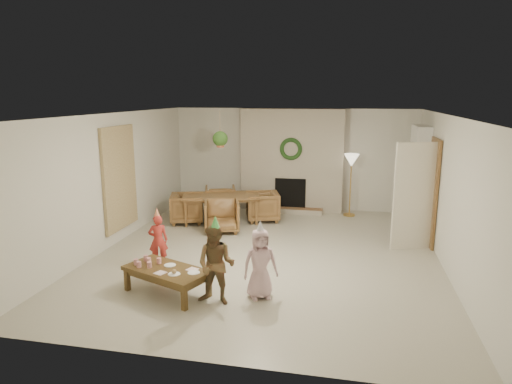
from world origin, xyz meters
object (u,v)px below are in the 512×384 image
(dining_table, at_px, (221,209))
(dining_chair_right, at_px, (262,206))
(coffee_table_top, at_px, (167,270))
(child_plaid, at_px, (216,265))
(dining_chair_near, at_px, (222,216))
(child_pink, at_px, (260,264))
(dining_chair_left, at_px, (187,208))
(dining_chair_far, at_px, (220,200))
(child_red, at_px, (158,240))

(dining_table, xyz_separation_m, dining_chair_right, (0.90, 0.28, 0.03))
(coffee_table_top, xyz_separation_m, child_plaid, (0.79, -0.15, 0.21))
(dining_chair_near, xyz_separation_m, child_pink, (1.41, -2.94, 0.17))
(dining_chair_near, relative_size, dining_chair_left, 1.00)
(dining_chair_far, bearing_deg, child_red, 71.69)
(dining_table, relative_size, dining_chair_far, 2.34)
(dining_chair_near, xyz_separation_m, dining_chair_right, (0.68, 1.00, 0.00))
(coffee_table_top, bearing_deg, dining_chair_far, 118.55)
(dining_table, bearing_deg, child_pink, -83.19)
(dining_chair_far, relative_size, coffee_table_top, 0.59)
(dining_chair_right, bearing_deg, coffee_table_top, -25.77)
(dining_chair_left, distance_m, child_red, 2.61)
(dining_chair_far, xyz_separation_m, child_pink, (1.86, -4.38, 0.17))
(dining_chair_left, height_order, dining_chair_right, same)
(dining_chair_right, distance_m, child_plaid, 4.25)
(dining_chair_right, relative_size, child_plaid, 0.65)
(dining_chair_left, height_order, child_red, child_red)
(child_pink, bearing_deg, dining_chair_far, 87.07)
(dining_table, xyz_separation_m, dining_chair_far, (-0.22, 0.72, 0.03))
(dining_chair_near, xyz_separation_m, child_red, (-0.51, -2.07, 0.11))
(dining_chair_near, height_order, coffee_table_top, dining_chair_near)
(dining_chair_far, relative_size, child_plaid, 0.65)
(dining_chair_far, relative_size, child_pink, 0.72)
(dining_chair_near, distance_m, coffee_table_top, 3.09)
(child_plaid, bearing_deg, dining_chair_right, 95.34)
(dining_chair_right, xyz_separation_m, child_red, (-1.19, -3.07, 0.11))
(child_pink, bearing_deg, dining_chair_right, 74.63)
(child_pink, bearing_deg, coffee_table_top, 160.58)
(coffee_table_top, bearing_deg, child_pink, 28.61)
(dining_table, distance_m, dining_chair_right, 0.94)
(dining_chair_far, bearing_deg, dining_chair_right, 141.34)
(coffee_table_top, bearing_deg, child_red, 141.59)
(dining_chair_left, bearing_deg, child_pink, -162.83)
(dining_chair_near, bearing_deg, dining_chair_left, 135.00)
(child_plaid, distance_m, child_pink, 0.64)
(dining_chair_left, relative_size, child_plaid, 0.65)
(child_plaid, relative_size, child_pink, 1.11)
(dining_chair_far, xyz_separation_m, dining_chair_left, (-0.50, -0.94, 0.00))
(coffee_table_top, bearing_deg, dining_chair_left, 127.80)
(dining_chair_near, height_order, dining_chair_far, same)
(dining_table, xyz_separation_m, child_pink, (1.63, -3.66, 0.20))
(coffee_table_top, distance_m, child_plaid, 0.83)
(dining_table, xyz_separation_m, child_red, (-0.29, -2.79, 0.14))
(coffee_table_top, relative_size, child_pink, 1.23)
(dining_chair_far, xyz_separation_m, coffee_table_top, (0.51, -4.53, 0.02))
(dining_chair_far, bearing_deg, dining_chair_near, 90.00)
(dining_chair_far, height_order, child_red, child_red)
(dining_chair_left, relative_size, dining_chair_right, 1.00)
(child_red, xyz_separation_m, child_plaid, (1.37, -1.17, 0.12))
(dining_chair_left, bearing_deg, dining_chair_far, -45.00)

